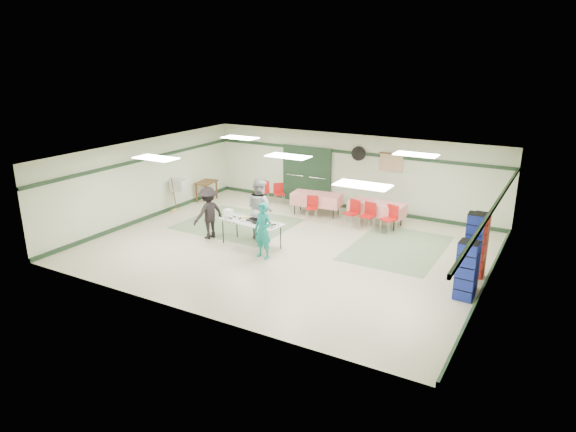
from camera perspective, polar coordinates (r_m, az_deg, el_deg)
The scene contains 42 objects.
floor at distance 15.01m, azimuth 0.02°, elevation -3.44°, with size 11.00×11.00×0.00m, color beige.
ceiling at distance 14.26m, azimuth 0.02°, elevation 6.73°, with size 11.00×11.00×0.00m, color white.
wall_back at distance 18.50m, azimuth 6.96°, elevation 4.89°, with size 11.00×11.00×0.00m, color beige.
wall_front at distance 11.10m, azimuth -11.59°, elevation -4.17°, with size 11.00×11.00×0.00m, color beige.
wall_left at distance 17.86m, azimuth -15.54°, elevation 3.90°, with size 9.00×9.00×0.00m, color beige.
wall_right at distance 12.90m, azimuth 21.77°, elevation -1.98°, with size 9.00×9.00×0.00m, color beige.
trim_back at distance 18.33m, azimuth 7.00°, elevation 7.00°, with size 11.00×0.06×0.10m, color #1C331F.
baseboard_back at distance 18.80m, azimuth 6.78°, elevation 1.03°, with size 11.00×0.06×0.12m, color #1C331F.
trim_left at distance 17.69m, azimuth -15.66°, elevation 6.09°, with size 9.00×0.06×0.10m, color #1C331F.
baseboard_left at distance 18.18m, azimuth -15.14°, elevation -0.06°, with size 9.00×0.06×0.12m, color #1C331F.
trim_right at distance 12.70m, azimuth 21.99°, elevation 1.02°, with size 9.00×0.06×0.10m, color #1C331F.
baseboard_right at distance 13.37m, azimuth 21.01°, elevation -7.17°, with size 9.00×0.06×0.12m, color #1C331F.
green_patch_a at distance 17.07m, azimuth -5.62°, elevation -0.86°, with size 3.50×3.00×0.01m, color gray.
green_patch_b at distance 15.26m, azimuth 12.05°, elevation -3.47°, with size 2.50×3.50×0.01m, color gray.
double_door_left at distance 19.44m, azimuth 0.87°, elevation 4.74°, with size 0.90×0.06×2.10m, color gray.
double_door_right at distance 19.01m, azimuth 3.38°, elevation 4.41°, with size 0.90×0.06×2.10m, color gray.
door_frame at distance 19.21m, azimuth 2.07°, elevation 4.57°, with size 2.00×0.03×2.15m, color #1C331F.
wall_fan at distance 18.19m, azimuth 7.84°, elevation 6.89°, with size 0.50×0.50×0.10m, color black.
scroll_banner at distance 17.83m, azimuth 11.40°, elevation 5.83°, with size 0.80×0.02×0.60m, color tan.
serving_table at distance 14.87m, azimuth -4.12°, elevation -0.75°, with size 1.99×0.98×0.76m.
sheet_tray_right at distance 14.49m, azimuth -2.23°, elevation -1.00°, with size 0.54×0.41×0.02m, color silver.
sheet_tray_mid at distance 15.00m, azimuth -4.40°, elevation -0.38°, with size 0.58×0.44×0.02m, color silver.
sheet_tray_left at distance 15.03m, azimuth -6.07°, elevation -0.39°, with size 0.60×0.46×0.02m, color silver.
baking_pan at distance 14.78m, azimuth -3.73°, elevation -0.52°, with size 0.45×0.28×0.08m, color black.
foam_box_stack at distance 15.40m, azimuth -6.65°, elevation 0.38°, with size 0.22×0.20×0.20m, color white.
volunteer_teal at distance 13.99m, azimuth -2.79°, elevation -1.64°, with size 0.57×0.38×1.57m, color #13837D.
volunteer_grey at distance 15.45m, azimuth -3.13°, elevation 0.82°, with size 0.91×0.71×1.87m, color gray.
volunteer_dark at distance 15.67m, azimuth -8.83°, elevation 0.35°, with size 1.03×0.59×1.59m, color black.
dining_table_a at distance 17.01m, azimuth 9.83°, elevation 0.90°, with size 1.84×0.93×0.77m.
dining_table_b at distance 17.84m, azimuth 3.19°, elevation 1.92°, with size 1.78×0.96×0.77m.
chair_a at distance 16.53m, azimuth 8.95°, elevation 0.32°, with size 0.48×0.48×0.88m.
chair_b at distance 16.71m, azimuth 7.23°, elevation 0.62°, with size 0.52×0.52×0.89m.
chair_c at distance 16.30m, azimuth 11.32°, elevation -0.01°, with size 0.54×0.54×0.90m.
chair_d at distance 17.31m, azimuth 2.69°, elevation 1.21°, with size 0.48×0.48×0.82m.
chair_loose_a at distance 19.07m, azimuth -1.02°, elevation 2.74°, with size 0.53×0.53×0.80m.
chair_loose_b at distance 19.18m, azimuth -2.68°, elevation 2.95°, with size 0.54×0.54×0.87m.
crate_stack_blue_a at distance 12.79m, azimuth 19.81°, elevation -3.81°, with size 0.37×0.37×1.91m, color #1A329E.
crate_stack_red at distance 13.65m, azimuth 20.45°, elevation -3.07°, with size 0.37×0.37×1.67m, color #A32510.
crate_stack_blue_b at distance 12.38m, azimuth 19.22°, elevation -5.74°, with size 0.43×0.43×1.40m, color #1A329E.
printer_table at distance 19.77m, azimuth -9.07°, elevation 3.51°, with size 0.69×0.96×0.74m.
office_printer at distance 18.58m, azimuth -12.02°, elevation 3.39°, with size 0.50×0.44×0.40m, color #B5B4B0.
broom at distance 18.56m, azimuth -12.56°, elevation 2.41°, with size 0.03×0.03×1.26m, color brown.
Camera 1 is at (6.93, -12.16, 5.42)m, focal length 32.00 mm.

